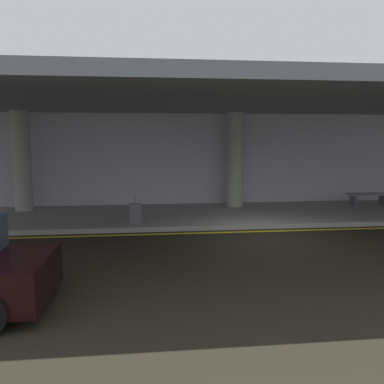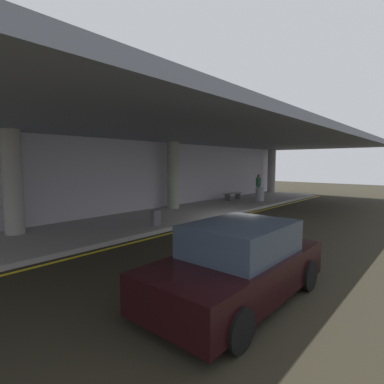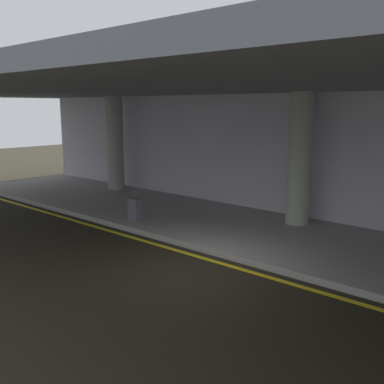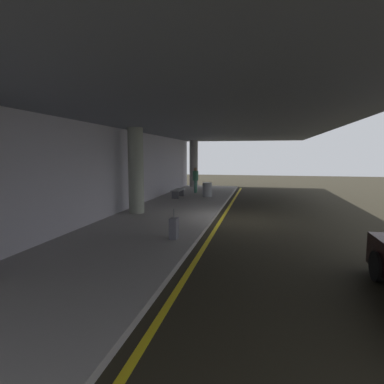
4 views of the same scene
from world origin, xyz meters
TOP-DOWN VIEW (x-y plane):
  - ground_plane at (0.00, 0.00)m, footprint 60.00×60.00m
  - sidewalk at (0.00, 3.10)m, footprint 26.00×4.20m
  - lane_stripe_yellow at (0.00, 0.72)m, footprint 26.00×0.14m
  - support_column_far_left at (-8.00, 4.41)m, footprint 0.65×0.65m
  - support_column_left_mid at (0.00, 4.41)m, footprint 0.65×0.65m
  - ceiling_overhang at (0.00, 2.60)m, footprint 28.00×13.20m
  - terminal_back_wall at (0.00, 5.35)m, footprint 26.00×0.30m
  - suitcase_upright_primary at (-3.80, 1.68)m, footprint 0.36×0.22m
  - bench_metal at (5.33, 3.95)m, footprint 1.60×0.50m

SIDE VIEW (x-z plane):
  - ground_plane at x=0.00m, z-range 0.00..0.00m
  - lane_stripe_yellow at x=0.00m, z-range 0.00..0.01m
  - sidewalk at x=0.00m, z-range 0.00..0.15m
  - suitcase_upright_primary at x=-3.80m, z-range 0.01..0.91m
  - bench_metal at x=5.33m, z-range 0.26..0.74m
  - terminal_back_wall at x=0.00m, z-range 0.00..3.80m
  - support_column_far_left at x=-8.00m, z-range 0.15..3.80m
  - support_column_left_mid at x=0.00m, z-range 0.15..3.80m
  - ceiling_overhang at x=0.00m, z-range 3.80..4.10m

